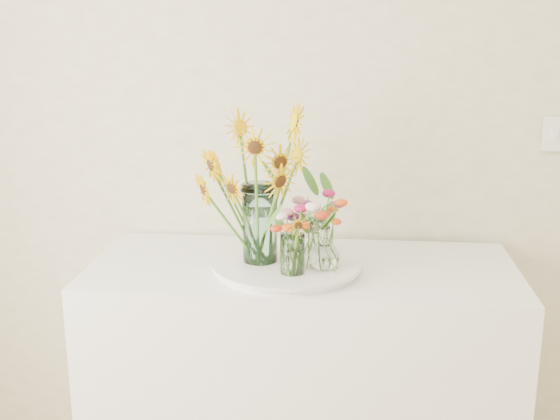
% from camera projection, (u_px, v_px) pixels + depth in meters
% --- Properties ---
extents(counter, '(1.40, 0.60, 0.90)m').
position_uv_depth(counter, '(301.00, 387.00, 2.43)').
color(counter, white).
rests_on(counter, ground_plane).
extents(tray, '(0.46, 0.46, 0.02)m').
position_uv_depth(tray, '(286.00, 267.00, 2.25)').
color(tray, white).
rests_on(tray, counter).
extents(mason_jar, '(0.14, 0.14, 0.26)m').
position_uv_depth(mason_jar, '(260.00, 224.00, 2.23)').
color(mason_jar, '#A3D4CD').
rests_on(mason_jar, tray).
extents(sunflower_bouquet, '(0.84, 0.84, 0.51)m').
position_uv_depth(sunflower_bouquet, '(260.00, 185.00, 2.19)').
color(sunflower_bouquet, '#E6BA04').
rests_on(sunflower_bouquet, tray).
extents(small_vase_a, '(0.09, 0.09, 0.13)m').
position_uv_depth(small_vase_a, '(292.00, 254.00, 2.13)').
color(small_vase_a, white).
rests_on(small_vase_a, tray).
extents(wildflower_posy_a, '(0.17, 0.17, 0.22)m').
position_uv_depth(wildflower_posy_a, '(292.00, 240.00, 2.12)').
color(wildflower_posy_a, '#CE4B11').
rests_on(wildflower_posy_a, tray).
extents(small_vase_b, '(0.13, 0.13, 0.14)m').
position_uv_depth(small_vase_b, '(324.00, 248.00, 2.18)').
color(small_vase_b, white).
rests_on(small_vase_b, tray).
extents(wildflower_posy_b, '(0.23, 0.23, 0.23)m').
position_uv_depth(wildflower_posy_b, '(325.00, 234.00, 2.16)').
color(wildflower_posy_b, '#CE4B11').
rests_on(wildflower_posy_b, tray).
extents(small_vase_c, '(0.09, 0.09, 0.12)m').
position_uv_depth(small_vase_c, '(318.00, 236.00, 2.32)').
color(small_vase_c, white).
rests_on(small_vase_c, tray).
extents(wildflower_posy_c, '(0.20, 0.20, 0.21)m').
position_uv_depth(wildflower_posy_c, '(319.00, 223.00, 2.31)').
color(wildflower_posy_c, '#CE4B11').
rests_on(wildflower_posy_c, tray).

